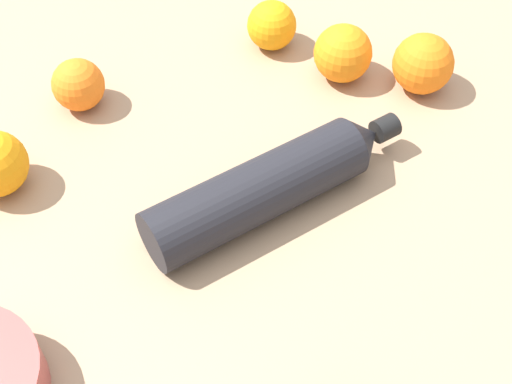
% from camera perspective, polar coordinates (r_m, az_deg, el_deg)
% --- Properties ---
extents(ground_plane, '(2.40, 2.40, 0.00)m').
position_cam_1_polar(ground_plane, '(0.79, 0.59, -2.52)').
color(ground_plane, '#9E7F60').
extents(water_bottle, '(0.20, 0.31, 0.07)m').
position_cam_1_polar(water_bottle, '(0.78, 1.31, 0.65)').
color(water_bottle, black).
rests_on(water_bottle, ground_plane).
extents(orange_0, '(0.08, 0.08, 0.08)m').
position_cam_1_polar(orange_0, '(0.94, 6.89, 10.84)').
color(orange_0, orange).
rests_on(orange_0, ground_plane).
extents(orange_2, '(0.07, 0.07, 0.07)m').
position_cam_1_polar(orange_2, '(0.92, -13.89, 8.24)').
color(orange_2, orange).
rests_on(orange_2, ground_plane).
extents(orange_4, '(0.08, 0.08, 0.08)m').
position_cam_1_polar(orange_4, '(0.94, 13.08, 9.86)').
color(orange_4, orange).
rests_on(orange_4, ground_plane).
extents(orange_5, '(0.07, 0.07, 0.07)m').
position_cam_1_polar(orange_5, '(0.99, 1.25, 13.05)').
color(orange_5, orange).
rests_on(orange_5, ground_plane).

